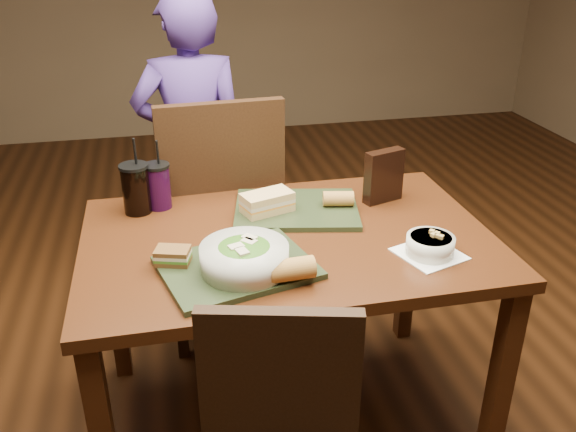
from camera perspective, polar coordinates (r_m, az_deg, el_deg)
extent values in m
plane|color=#381C0B|center=(2.39, 0.00, -17.99)|extent=(6.00, 6.00, 0.00)
cube|color=#3F1D0C|center=(2.09, 19.26, -14.50)|extent=(0.06, 0.06, 0.71)
cube|color=#3F1D0C|center=(2.45, -15.91, -7.40)|extent=(0.06, 0.06, 0.71)
cube|color=#3F1D0C|center=(2.62, 11.16, -4.47)|extent=(0.06, 0.06, 0.71)
cube|color=#3F1D0C|center=(1.96, 0.00, -2.37)|extent=(1.30, 0.85, 0.04)
cube|color=black|center=(1.50, -0.80, -16.03)|extent=(0.38, 0.13, 0.45)
cube|color=black|center=(2.60, -6.37, -0.70)|extent=(0.50, 0.50, 0.04)
cube|color=black|center=(2.29, -6.13, 3.77)|extent=(0.47, 0.07, 0.56)
cube|color=black|center=(2.55, -10.10, -8.39)|extent=(0.04, 0.04, 0.48)
cube|color=black|center=(2.58, -1.10, -7.45)|extent=(0.04, 0.04, 0.48)
cube|color=black|center=(2.89, -10.54, -4.00)|extent=(0.04, 0.04, 0.48)
cube|color=black|center=(2.92, -2.65, -3.22)|extent=(0.04, 0.04, 0.48)
imported|color=#442A75|center=(2.85, -8.88, 6.18)|extent=(0.52, 0.34, 1.43)
cube|color=black|center=(1.76, -4.79, -4.83)|extent=(0.49, 0.42, 0.02)
cube|color=black|center=(2.11, 0.80, 0.64)|extent=(0.48, 0.40, 0.02)
cylinder|color=silver|center=(1.72, -4.10, -3.92)|extent=(0.25, 0.25, 0.07)
ellipsoid|color=#427219|center=(1.71, -4.11, -3.49)|extent=(0.21, 0.21, 0.06)
cube|color=beige|center=(1.71, -3.66, -2.42)|extent=(0.05, 0.05, 0.01)
cube|color=beige|center=(1.66, -4.33, -3.35)|extent=(0.04, 0.05, 0.01)
cube|color=beige|center=(1.69, -4.88, -2.91)|extent=(0.05, 0.04, 0.01)
cube|color=beige|center=(1.73, -3.63, -2.07)|extent=(0.05, 0.05, 0.01)
cube|color=white|center=(1.89, 13.07, -3.48)|extent=(0.22, 0.22, 0.00)
cylinder|color=silver|center=(1.88, 13.16, -2.67)|extent=(0.14, 0.14, 0.06)
cylinder|color=black|center=(1.87, 13.23, -2.07)|extent=(0.12, 0.12, 0.01)
cube|color=#B28947|center=(1.88, 13.32, -1.43)|extent=(0.02, 0.02, 0.01)
cube|color=#B28947|center=(1.86, 13.45, -1.75)|extent=(0.02, 0.02, 0.01)
cube|color=#B28947|center=(1.86, 14.13, -1.91)|extent=(0.02, 0.02, 0.01)
cube|color=#B28947|center=(1.87, 13.77, -1.61)|extent=(0.02, 0.02, 0.01)
cube|color=#B28947|center=(1.86, 13.77, -1.79)|extent=(0.02, 0.02, 0.01)
cube|color=#593819|center=(1.79, -10.68, -4.13)|extent=(0.11, 0.09, 0.01)
cube|color=#3F721E|center=(1.79, -10.71, -3.82)|extent=(0.11, 0.09, 0.01)
cube|color=beige|center=(1.78, -10.73, -3.55)|extent=(0.11, 0.09, 0.01)
cube|color=#593819|center=(1.78, -10.76, -3.21)|extent=(0.11, 0.09, 0.01)
cube|color=tan|center=(2.07, -1.95, 0.75)|extent=(0.19, 0.14, 0.02)
cube|color=orange|center=(2.06, -1.96, 1.14)|extent=(0.19, 0.14, 0.01)
cube|color=beige|center=(2.06, -1.96, 1.39)|extent=(0.19, 0.14, 0.01)
cube|color=tan|center=(2.05, -1.97, 1.86)|extent=(0.19, 0.14, 0.02)
cylinder|color=#AD7533|center=(1.67, 0.34, -5.01)|extent=(0.13, 0.07, 0.06)
cylinder|color=#AD7533|center=(2.11, 4.72, 1.63)|extent=(0.11, 0.07, 0.05)
cylinder|color=black|center=(2.14, -14.02, 2.36)|extent=(0.09, 0.09, 0.16)
cylinder|color=black|center=(2.11, -14.27, 4.53)|extent=(0.10, 0.10, 0.01)
cylinder|color=black|center=(2.09, -14.12, 5.77)|extent=(0.01, 0.03, 0.11)
cylinder|color=black|center=(2.16, -12.05, 2.64)|extent=(0.09, 0.09, 0.15)
cylinder|color=black|center=(2.14, -12.25, 4.63)|extent=(0.09, 0.09, 0.01)
cylinder|color=black|center=(2.12, -12.10, 5.75)|extent=(0.01, 0.02, 0.10)
cube|color=black|center=(2.19, 8.95, 3.70)|extent=(0.15, 0.09, 0.19)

